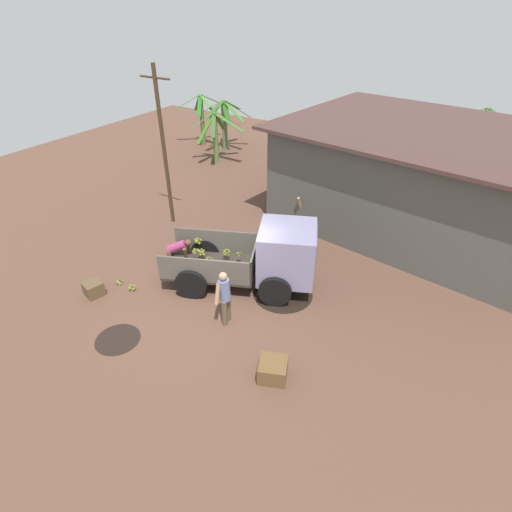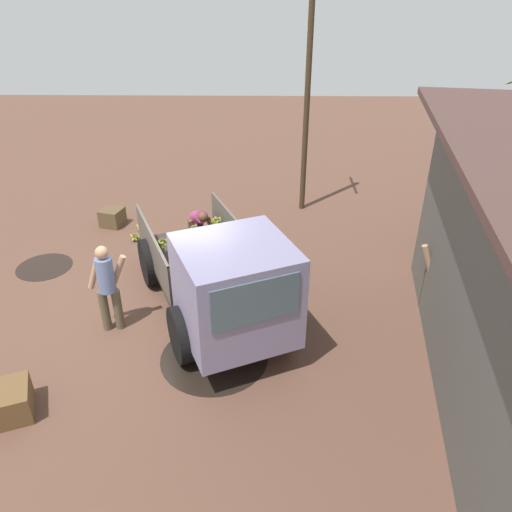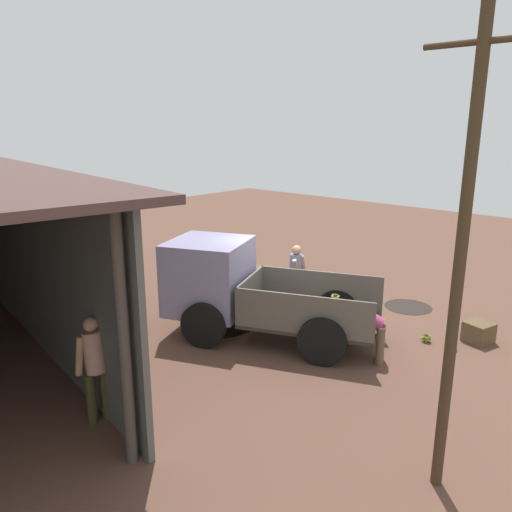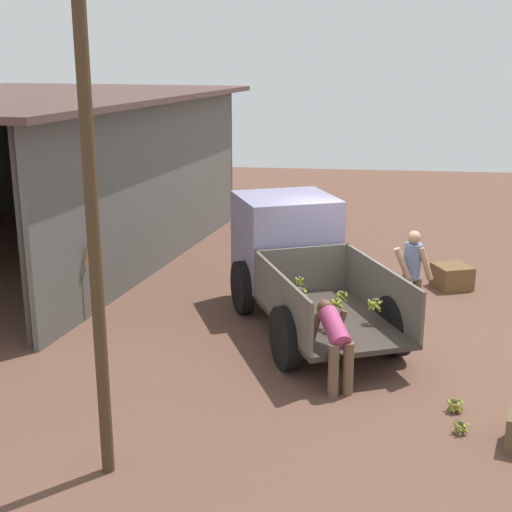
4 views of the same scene
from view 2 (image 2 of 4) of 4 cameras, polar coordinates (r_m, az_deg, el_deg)
name	(u,v)px [view 2 (image 2 of 4)]	position (r m, az deg, el deg)	size (l,w,h in m)	color
ground	(170,307)	(9.81, -9.83, -5.73)	(36.00, 36.00, 0.00)	brown
mud_patch_0	(44,267)	(11.82, -23.02, -1.15)	(1.19, 1.19, 0.01)	black
mud_patch_1	(214,357)	(8.57, -4.77, -11.45)	(1.81, 1.81, 0.01)	black
cargo_truck	(226,285)	(8.31, -3.41, -3.31)	(4.84, 3.36, 2.07)	#342C25
utility_pole	(307,93)	(12.69, 5.90, 18.03)	(1.28, 0.14, 5.81)	#41301D
person_foreground_visitor	(107,284)	(9.01, -16.65, -3.12)	(0.44, 0.72, 1.66)	brown
person_worker_loading	(199,224)	(11.18, -6.57, 3.70)	(0.85, 0.74, 1.18)	brown
person_bystander_near_shed	(438,267)	(9.67, 20.07, -1.17)	(0.44, 0.68, 1.70)	#3A3518
banana_bunch_on_ground_0	(135,237)	(12.22, -13.67, 2.15)	(0.24, 0.24, 0.20)	brown
banana_bunch_on_ground_1	(140,226)	(12.71, -13.07, 3.33)	(0.21, 0.21, 0.18)	#463F2D
wooden_crate_0	(112,217)	(13.08, -16.10, 4.28)	(0.51, 0.51, 0.44)	brown
wooden_crate_1	(7,402)	(8.32, -26.60, -14.74)	(0.66, 0.66, 0.47)	brown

